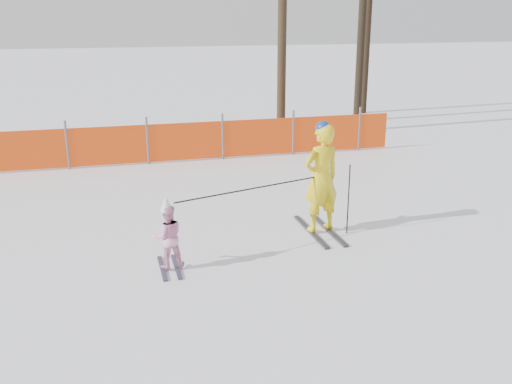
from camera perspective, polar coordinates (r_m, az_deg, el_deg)
ground at (r=9.27m, az=0.81°, el=-6.81°), size 120.00×120.00×0.00m
adult at (r=10.16m, az=6.55°, el=1.41°), size 0.81×1.64×2.04m
child at (r=8.87m, az=-8.81°, el=-4.37°), size 0.51×0.91×1.19m
ski_poles at (r=9.60m, az=2.76°, el=-0.06°), size 3.18×0.81×1.29m
safety_fence at (r=15.15m, az=-13.10°, el=4.63°), size 14.87×0.06×1.25m
tree_trunks at (r=20.76m, az=8.32°, el=15.37°), size 4.79×3.77×7.03m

